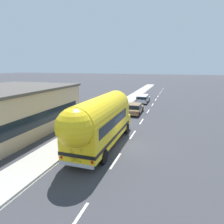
% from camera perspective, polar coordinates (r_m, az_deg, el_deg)
% --- Properties ---
extents(ground_plane, '(300.00, 300.00, 0.00)m').
position_cam_1_polar(ground_plane, '(16.40, 4.05, -9.71)').
color(ground_plane, '#38383D').
extents(lane_markings, '(3.76, 80.00, 0.01)m').
position_cam_1_polar(lane_markings, '(29.05, 5.50, 0.50)').
color(lane_markings, silver).
rests_on(lane_markings, ground).
extents(sidewalk_slab, '(2.56, 90.00, 0.15)m').
position_cam_1_polar(sidewalk_slab, '(26.85, -0.83, -0.34)').
color(sidewalk_slab, '#ADA89E').
rests_on(sidewalk_slab, ground).
extents(painted_bus, '(2.60, 10.86, 4.12)m').
position_cam_1_polar(painted_bus, '(15.05, -3.71, -2.52)').
color(painted_bus, yellow).
rests_on(painted_bus, ground).
extents(car_lead, '(2.05, 4.69, 1.37)m').
position_cam_1_polar(car_lead, '(27.04, 6.55, 1.12)').
color(car_lead, olive).
rests_on(car_lead, ground).
extents(car_second, '(2.02, 4.80, 1.37)m').
position_cam_1_polar(car_second, '(35.45, 9.05, 4.03)').
color(car_second, white).
rests_on(car_second, ground).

